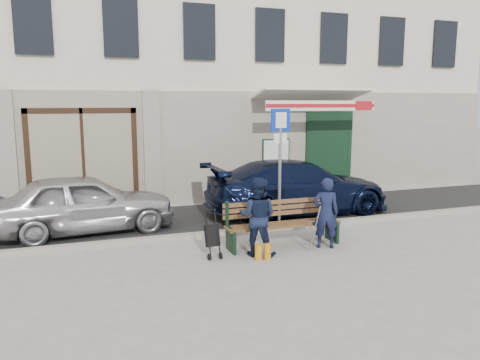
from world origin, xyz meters
name	(u,v)px	position (x,y,z in m)	size (l,w,h in m)	color
ground	(267,254)	(0.00, 0.00, 0.00)	(80.00, 80.00, 0.00)	#9E9991
asphalt_lane	(220,217)	(0.00, 3.10, 0.01)	(60.00, 3.20, 0.01)	#282828
curb	(241,231)	(0.00, 1.50, 0.06)	(60.00, 0.18, 0.12)	#9E9384
building	(174,41)	(0.01, 8.45, 4.97)	(20.00, 8.27, 10.00)	beige
car_silver	(84,203)	(-3.26, 2.77, 0.67)	(1.59, 3.95, 1.34)	silver
car_navy	(298,187)	(2.06, 2.87, 0.71)	(1.98, 4.87, 1.41)	black
parking_sign	(280,149)	(1.02, 1.70, 1.85)	(0.51, 0.13, 2.75)	gray
bench	(281,224)	(0.48, 0.41, 0.46)	(2.40, 1.17, 0.98)	brown
man	(326,213)	(1.28, 0.02, 0.71)	(0.52, 0.34, 1.42)	#131834
woman	(258,217)	(-0.17, 0.04, 0.75)	(0.73, 0.57, 1.50)	#121A32
stroller	(212,237)	(-1.02, 0.20, 0.40)	(0.29, 0.39, 0.90)	black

